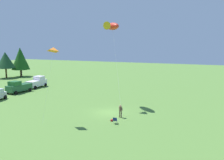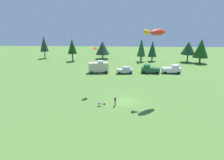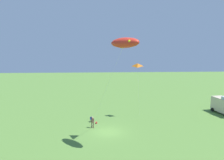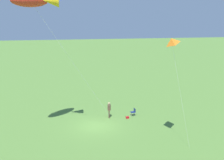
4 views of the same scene
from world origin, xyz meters
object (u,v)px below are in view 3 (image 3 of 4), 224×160
Objects in this scene: kite_large_fish at (124,43)px; backpack_on_grass at (96,123)px; person_kite_flyer at (93,121)px; folding_chair at (92,119)px; kite_delta_orange at (138,65)px.

backpack_on_grass is at bearing -159.28° from kite_large_fish.
folding_chair is (-2.75, -0.23, -0.53)m from person_kite_flyer.
kite_large_fish is 11.89m from kite_delta_orange.
kite_large_fish reaches higher than person_kite_flyer.
kite_delta_orange is at bearing 107.81° from backpack_on_grass.
backpack_on_grass is 15.33m from kite_large_fish.
kite_delta_orange is (-4.11, 7.32, 8.02)m from person_kite_flyer.
kite_large_fish is at bearing -17.77° from kite_delta_orange.
person_kite_flyer is 0.14× the size of kite_large_fish.
folding_chair is 15.71m from kite_large_fish.
kite_delta_orange is (-10.90, 3.49, -3.25)m from kite_large_fish.
folding_chair is at bearing -167.72° from person_kite_flyer.
kite_large_fish reaches higher than folding_chair.
kite_delta_orange is (-2.18, 6.79, 8.93)m from backpack_on_grass.
kite_large_fish is (6.79, 3.83, 11.27)m from person_kite_flyer.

